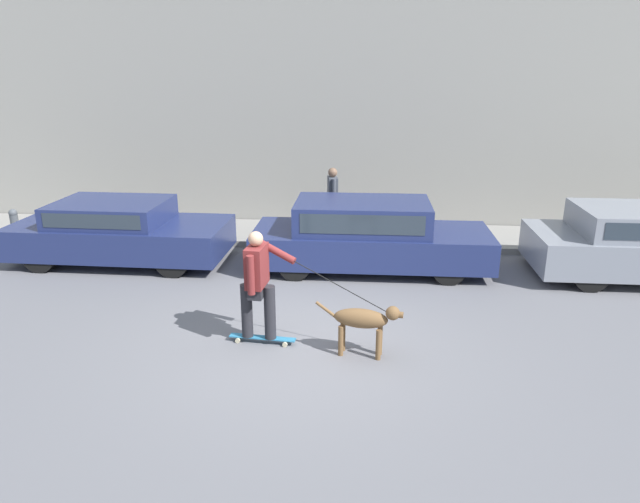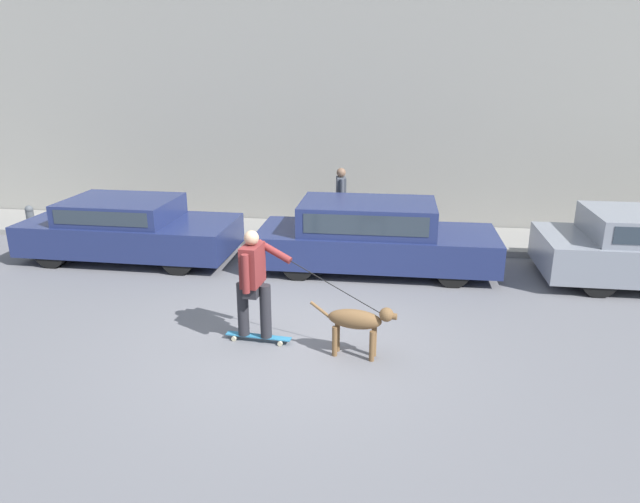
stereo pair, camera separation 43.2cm
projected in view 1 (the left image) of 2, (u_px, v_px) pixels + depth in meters
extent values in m
plane|color=slate|center=(296.00, 343.00, 8.03)|extent=(36.00, 36.00, 0.00)
cube|color=gray|center=(331.00, 106.00, 13.20)|extent=(32.00, 0.30, 5.70)
cube|color=gray|center=(327.00, 234.00, 13.01)|extent=(30.00, 1.87, 0.13)
cylinder|color=black|center=(198.00, 236.00, 11.96)|extent=(0.64, 0.20, 0.64)
cylinder|color=black|center=(172.00, 260.00, 10.48)|extent=(0.64, 0.20, 0.64)
cylinder|color=black|center=(81.00, 233.00, 12.21)|extent=(0.64, 0.20, 0.64)
cylinder|color=black|center=(39.00, 256.00, 10.73)|extent=(0.64, 0.20, 0.64)
cube|color=navy|center=(122.00, 237.00, 11.29)|extent=(4.18, 1.84, 0.60)
cube|color=navy|center=(111.00, 212.00, 11.15)|extent=(2.14, 1.64, 0.42)
cube|color=#28333D|center=(91.00, 221.00, 10.37)|extent=(1.87, 0.03, 0.27)
cylinder|color=black|center=(439.00, 244.00, 11.49)|extent=(0.61, 0.21, 0.60)
cylinder|color=black|center=(449.00, 268.00, 10.13)|extent=(0.61, 0.21, 0.60)
cylinder|color=black|center=(303.00, 241.00, 11.69)|extent=(0.61, 0.21, 0.60)
cylinder|color=black|center=(295.00, 264.00, 10.34)|extent=(0.61, 0.21, 0.60)
cube|color=navy|center=(371.00, 245.00, 10.86)|extent=(4.48, 1.74, 0.59)
cube|color=navy|center=(362.00, 216.00, 10.69)|extent=(2.52, 1.54, 0.55)
cube|color=#28333D|center=(362.00, 225.00, 9.97)|extent=(2.20, 0.05, 0.35)
cylinder|color=black|center=(562.00, 247.00, 11.31)|extent=(0.61, 0.20, 0.61)
cylinder|color=black|center=(591.00, 274.00, 9.81)|extent=(0.61, 0.20, 0.61)
cylinder|color=brown|center=(380.00, 340.00, 7.65)|extent=(0.07, 0.07, 0.43)
cylinder|color=brown|center=(378.00, 345.00, 7.51)|extent=(0.07, 0.07, 0.43)
cylinder|color=brown|center=(343.00, 336.00, 7.76)|extent=(0.07, 0.07, 0.43)
cylinder|color=brown|center=(341.00, 341.00, 7.63)|extent=(0.07, 0.07, 0.43)
ellipsoid|color=brown|center=(361.00, 318.00, 7.54)|extent=(0.75, 0.36, 0.26)
sphere|color=brown|center=(393.00, 313.00, 7.41)|extent=(0.19, 0.19, 0.19)
cylinder|color=brown|center=(399.00, 315.00, 7.39)|extent=(0.11, 0.10, 0.08)
cylinder|color=brown|center=(326.00, 309.00, 7.62)|extent=(0.29, 0.08, 0.22)
cylinder|color=beige|center=(287.00, 340.00, 8.04)|extent=(0.07, 0.04, 0.07)
cylinder|color=beige|center=(285.00, 345.00, 7.90)|extent=(0.07, 0.04, 0.07)
cylinder|color=beige|center=(241.00, 336.00, 8.16)|extent=(0.07, 0.04, 0.07)
cylinder|color=beige|center=(238.00, 341.00, 8.02)|extent=(0.07, 0.04, 0.07)
cube|color=teal|center=(262.00, 338.00, 8.02)|extent=(0.96, 0.20, 0.02)
cylinder|color=#232328|center=(270.00, 312.00, 7.88)|extent=(0.16, 0.16, 0.77)
cylinder|color=#232328|center=(247.00, 311.00, 7.93)|extent=(0.16, 0.16, 0.77)
cube|color=#232328|center=(258.00, 291.00, 7.81)|extent=(0.22, 0.37, 0.15)
cube|color=maroon|center=(257.00, 266.00, 7.70)|extent=(0.26, 0.47, 0.57)
sphere|color=tan|center=(256.00, 239.00, 7.58)|extent=(0.20, 0.20, 0.20)
cylinder|color=maroon|center=(251.00, 275.00, 7.45)|extent=(0.10, 0.10, 0.54)
cylinder|color=maroon|center=(278.00, 252.00, 7.82)|extent=(0.54, 0.25, 0.29)
cylinder|color=black|center=(342.00, 288.00, 7.59)|extent=(1.35, 0.43, 0.57)
cylinder|color=#28282D|center=(333.00, 221.00, 12.37)|extent=(0.14, 0.14, 0.78)
cylinder|color=#28282D|center=(332.00, 219.00, 12.51)|extent=(0.14, 0.14, 0.78)
cube|color=#424751|center=(333.00, 190.00, 12.23)|extent=(0.26, 0.41, 0.57)
cylinder|color=#424751|center=(334.00, 192.00, 12.01)|extent=(0.08, 0.08, 0.54)
cylinder|color=#424751|center=(331.00, 187.00, 12.45)|extent=(0.08, 0.08, 0.54)
sphere|color=brown|center=(333.00, 172.00, 12.12)|extent=(0.20, 0.20, 0.20)
cube|color=brown|center=(334.00, 211.00, 12.14)|extent=(0.16, 0.31, 0.28)
cylinder|color=#4C5156|center=(16.00, 230.00, 12.41)|extent=(0.17, 0.17, 0.66)
sphere|color=#4C5156|center=(13.00, 213.00, 12.30)|extent=(0.18, 0.18, 0.18)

